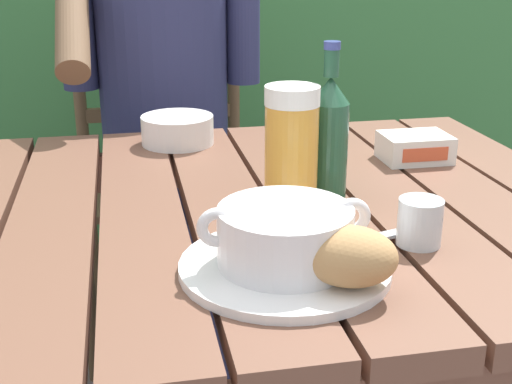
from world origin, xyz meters
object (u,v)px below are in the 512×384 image
Objects in this scene: soup_bowl at (285,234)px; butter_tub at (415,147)px; person_eating at (165,107)px; table_knife at (377,237)px; beer_bottle at (329,135)px; beer_glass at (291,148)px; chair_near_diner at (165,176)px; bread_roll at (349,256)px; diner_bowl at (178,130)px; serving_plate at (285,267)px; water_glass_small at (420,222)px.

soup_bowl reaches higher than butter_tub.
table_knife is (0.23, -0.87, 0.01)m from person_eating.
beer_bottle is 1.54× the size of table_knife.
chair_near_diner is at bearing 98.43° from beer_glass.
bread_roll is at bearing -121.36° from butter_tub.
table_knife is (0.15, 0.07, -0.05)m from soup_bowl.
beer_glass is at bearing -81.57° from chair_near_diner.
butter_tub is 0.47m from diner_bowl.
water_glass_small reaches higher than serving_plate.
chair_near_diner is 15.48× the size of water_glass_small.
diner_bowl is at bearing 120.52° from beer_bottle.
bread_roll is 0.17m from table_knife.
chair_near_diner is at bearing 119.85° from butter_tub.
chair_near_diner reaches higher than bread_roll.
serving_plate is (0.08, -1.14, 0.25)m from chair_near_diner.
soup_bowl is 1.15× the size of beer_glass.
soup_bowl reaches higher than bread_roll.
diner_bowl reaches higher than table_knife.
chair_near_diner reaches higher than butter_tub.
table_knife is (0.15, 0.07, -0.00)m from serving_plate.
butter_tub is (0.43, -0.54, 0.03)m from person_eating.
beer_bottle is (0.13, 0.25, 0.10)m from serving_plate.
table_knife is (0.09, 0.14, -0.04)m from bread_roll.
beer_glass is at bearing -79.17° from person_eating.
diner_bowl is at bearing 101.56° from bread_roll.
chair_near_diner is 0.31m from person_eating.
person_eating is 0.95m from soup_bowl.
water_glass_small is at bearing -26.36° from table_knife.
bread_roll is 0.55m from butter_tub.
table_knife is 1.10× the size of diner_bowl.
beer_glass is at bearing 129.54° from water_glass_small.
bread_roll is (0.06, -0.07, 0.04)m from serving_plate.
serving_plate is 0.30m from beer_bottle.
beer_glass reaches higher than water_glass_small.
bread_roll reaches higher than diner_bowl.
beer_bottle is at bearing -73.15° from person_eating.
soup_bowl is at bearing -117.61° from beer_bottle.
person_eating is (-0.00, -0.19, 0.25)m from chair_near_diner.
beer_glass is 2.95× the size of water_glass_small.
person_eating is 9.25× the size of bread_roll.
beer_glass is 0.19m from table_knife.
beer_bottle is at bearing 62.39° from serving_plate.
bread_roll is at bearing -49.40° from soup_bowl.
beer_glass reaches higher than diner_bowl.
soup_bowl is at bearing -167.33° from water_glass_small.
serving_plate is at bearing -105.80° from beer_glass.
person_eating is 0.75m from beer_glass.
butter_tub is at bearing 33.78° from beer_glass.
bread_roll is (0.14, -1.01, 0.05)m from person_eating.
soup_bowl reaches higher than water_glass_small.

